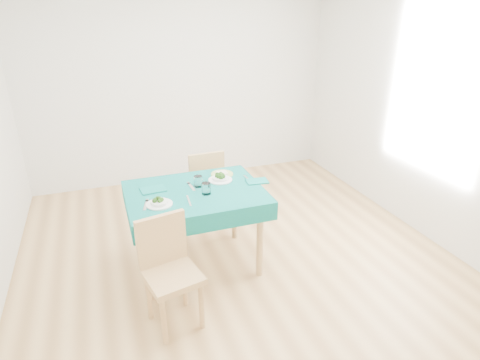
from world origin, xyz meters
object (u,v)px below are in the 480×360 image
object	(u,v)px
bowl_near	(159,201)
bowl_far	(220,177)
table	(197,229)
side_plate	(222,174)
chair_far	(203,181)
chair_near	(172,272)

from	to	relation	value
bowl_near	bowl_far	world-z (taller)	bowl_far
table	bowl_far	size ratio (longest dim) A/B	5.30
bowl_near	table	bearing A→B (deg)	25.52
bowl_far	side_plate	distance (m)	0.14
bowl_near	side_plate	distance (m)	0.79
bowl_near	side_plate	bearing A→B (deg)	32.96
bowl_far	side_plate	world-z (taller)	bowl_far
table	bowl_near	xyz separation A→B (m)	(-0.33, -0.16, 0.41)
chair_far	table	bearing A→B (deg)	68.88
chair_far	side_plate	distance (m)	0.63
chair_near	side_plate	distance (m)	1.20
chair_near	bowl_far	distance (m)	1.08
table	bowl_near	world-z (taller)	bowl_near
table	chair_far	xyz separation A→B (m)	(0.28, 0.83, 0.09)
chair_far	bowl_far	bearing A→B (deg)	87.07
side_plate	bowl_near	bearing A→B (deg)	-147.04
chair_far	bowl_far	size ratio (longest dim) A/B	4.31
chair_far	side_plate	world-z (taller)	chair_far
table	side_plate	xyz separation A→B (m)	(0.33, 0.27, 0.38)
table	chair_far	bearing A→B (deg)	71.36
chair_far	bowl_near	distance (m)	1.20
chair_near	bowl_near	size ratio (longest dim) A/B	4.42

